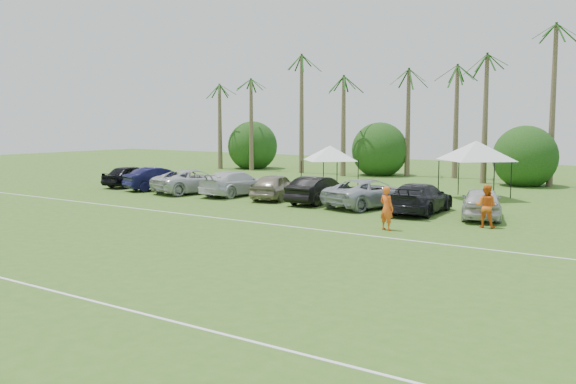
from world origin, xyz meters
The scene contains 25 objects.
field_lines centered at (0.00, 8.00, 0.01)m, with size 80.00×12.10×0.01m.
palm_tree_0 centered at (-22.00, 38.00, 7.48)m, with size 2.40×2.40×8.90m.
palm_tree_1 centered at (-17.00, 38.00, 8.35)m, with size 2.40×2.40×9.90m.
palm_tree_2 centered at (-12.00, 38.00, 9.21)m, with size 2.40×2.40×10.90m.
palm_tree_3 centered at (-8.00, 38.00, 10.06)m, with size 2.40×2.40×11.90m.
palm_tree_4 centered at (-4.00, 38.00, 7.48)m, with size 2.40×2.40×8.90m.
palm_tree_5 centered at (0.00, 38.00, 8.35)m, with size 2.40×2.40×9.90m.
palm_tree_6 centered at (4.00, 38.00, 9.21)m, with size 2.40×2.40×10.90m.
palm_tree_7 centered at (8.00, 38.00, 10.06)m, with size 2.40×2.40×11.90m.
bush_tree_0 centered at (-19.00, 39.00, 1.80)m, with size 4.00×4.00×4.00m.
bush_tree_1 centered at (-6.00, 39.00, 1.80)m, with size 4.00×4.00×4.00m.
bush_tree_2 centered at (6.00, 39.00, 1.80)m, with size 4.00×4.00×4.00m.
sideline_player_a centered at (6.36, 15.57, 0.90)m, with size 0.65×0.43×1.80m, color #F7591B.
sideline_player_b centered at (9.46, 18.52, 0.90)m, with size 0.88×0.68×1.80m, color orange.
canopy_tent_left centered at (-3.45, 27.10, 2.84)m, with size 4.10×4.10×3.32m.
canopy_tent_right centered at (5.78, 27.78, 3.30)m, with size 4.76×4.76×3.86m.
parked_car_0 centered at (-15.34, 21.10, 0.73)m, with size 1.72×4.28×1.46m, color black.
parked_car_1 centered at (-12.36, 20.75, 0.73)m, with size 1.54×4.43×1.46m, color #101034.
parked_car_2 centered at (-9.38, 20.83, 0.73)m, with size 2.42×5.25×1.46m, color silver.
parked_car_3 centered at (-6.40, 21.29, 0.73)m, with size 2.04×5.03×1.46m, color silver.
parked_car_4 centered at (-3.42, 21.20, 0.73)m, with size 1.72×4.28×1.46m, color gray.
parked_car_5 centered at (-0.44, 21.05, 0.73)m, with size 1.54×4.43×1.46m, color black.
parked_car_6 centered at (2.54, 21.28, 0.73)m, with size 2.42×5.25×1.46m, color #A7AAB0.
parked_car_7 centered at (5.52, 20.79, 0.73)m, with size 2.04×5.03×1.46m, color black.
parked_car_8 centered at (8.50, 20.84, 0.73)m, with size 1.72×4.28×1.46m, color silver.
Camera 1 is at (18.02, -7.82, 4.47)m, focal length 40.00 mm.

